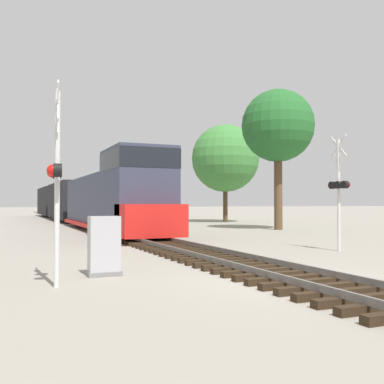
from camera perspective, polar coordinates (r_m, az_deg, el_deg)
The scene contains 9 objects.
ground_plane at distance 11.41m, azimuth 11.86°, elevation -10.90°, with size 400.00×400.00×0.00m, color gray.
rail_track_bed at distance 11.39m, azimuth 11.86°, elevation -10.23°, with size 2.60×160.00×0.31m.
freight_train at distance 44.60m, azimuth -14.80°, elevation -1.13°, with size 3.05×51.77×4.66m.
crossing_signal_near at distance 10.53m, azimuth -16.87°, elevation 2.10°, with size 0.40×1.01×4.57m.
crossing_signal_far at distance 18.65m, azimuth 18.19°, elevation 0.66°, with size 0.35×1.00×4.57m.
relay_cabinet at distance 11.96m, azimuth -11.10°, elevation -6.79°, with size 0.86×0.51×1.54m.
tree_far_right at distance 32.73m, azimuth 10.85°, elevation 8.17°, with size 5.14×5.14×9.95m.
tree_mid_background at distance 44.57m, azimuth 4.25°, elevation 4.27°, with size 6.67×6.67×9.63m.
tree_deep_background at distance 58.19m, azimuth -7.53°, elevation 1.44°, with size 4.27×4.27×6.92m.
Camera 1 is at (-6.44, -9.23, 1.89)m, focal length 42.00 mm.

